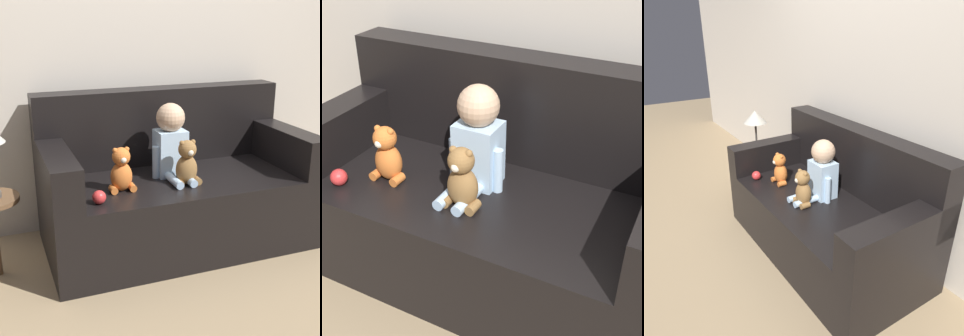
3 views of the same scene
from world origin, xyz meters
The scene contains 7 objects.
ground_plane centered at (0.00, 0.00, 0.00)m, with size 12.00×12.00×0.00m, color #9E8460.
wall_back centered at (0.00, 0.49, 1.30)m, with size 8.00×0.05×2.60m.
couch centered at (0.00, 0.06, 0.34)m, with size 1.63×0.81×0.94m.
person_baby centered at (-0.04, 0.02, 0.66)m, with size 0.25×0.35×0.44m.
teddy_bear_brown centered at (-0.01, -0.16, 0.57)m, with size 0.15×0.12×0.26m.
plush_toy_side centered at (-0.40, -0.13, 0.57)m, with size 0.15×0.12×0.25m.
toy_ball centered at (-0.56, -0.27, 0.49)m, with size 0.07×0.07×0.07m.
Camera 1 is at (-1.06, -2.48, 1.41)m, focal length 50.00 mm.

